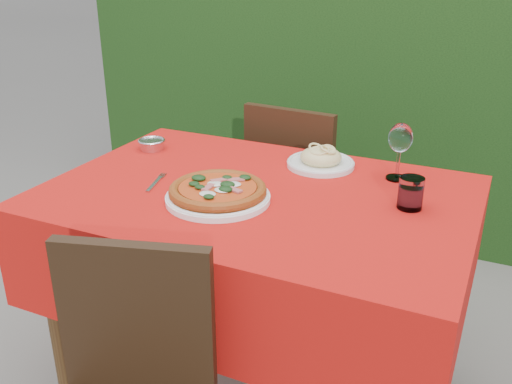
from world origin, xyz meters
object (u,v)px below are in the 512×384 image
at_px(chair_far, 297,188).
at_px(pasta_plate, 321,160).
at_px(water_glass, 411,195).
at_px(wine_glass, 400,140).
at_px(fork, 154,184).
at_px(pizza_plate, 218,192).
at_px(steel_ramekin, 152,145).

height_order(chair_far, pasta_plate, chair_far).
bearing_deg(water_glass, wine_glass, 111.26).
relative_size(chair_far, fork, 5.13).
height_order(pizza_plate, wine_glass, wine_glass).
xyz_separation_m(water_glass, steel_ramekin, (-0.95, 0.12, -0.02)).
height_order(wine_glass, steel_ramekin, wine_glass).
xyz_separation_m(chair_far, fork, (-0.19, -0.75, 0.26)).
relative_size(pasta_plate, fork, 1.36).
height_order(water_glass, steel_ramekin, water_glass).
relative_size(pasta_plate, wine_glass, 1.23).
height_order(pasta_plate, water_glass, water_glass).
bearing_deg(chair_far, steel_ramekin, 54.69).
height_order(fork, steel_ramekin, steel_ramekin).
height_order(chair_far, pizza_plate, chair_far).
distance_m(wine_glass, fork, 0.77).
bearing_deg(steel_ramekin, pasta_plate, 8.48).
xyz_separation_m(pizza_plate, fork, (-0.24, 0.02, -0.02)).
bearing_deg(steel_ramekin, water_glass, -7.37).
bearing_deg(fork, pizza_plate, -20.49).
bearing_deg(fork, wine_glass, 13.84).
bearing_deg(chair_far, wine_glass, 145.49).
bearing_deg(pizza_plate, fork, 174.34).
relative_size(chair_far, pasta_plate, 3.78).
height_order(chair_far, wine_glass, wine_glass).
distance_m(pasta_plate, wine_glass, 0.28).
height_order(pasta_plate, fork, pasta_plate).
bearing_deg(fork, pasta_plate, 27.40).
height_order(pizza_plate, steel_ramekin, pizza_plate).
xyz_separation_m(chair_far, wine_glass, (0.48, -0.39, 0.39)).
bearing_deg(steel_ramekin, pizza_plate, -34.88).
distance_m(chair_far, pasta_plate, 0.52).
bearing_deg(pizza_plate, steel_ramekin, 145.12).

